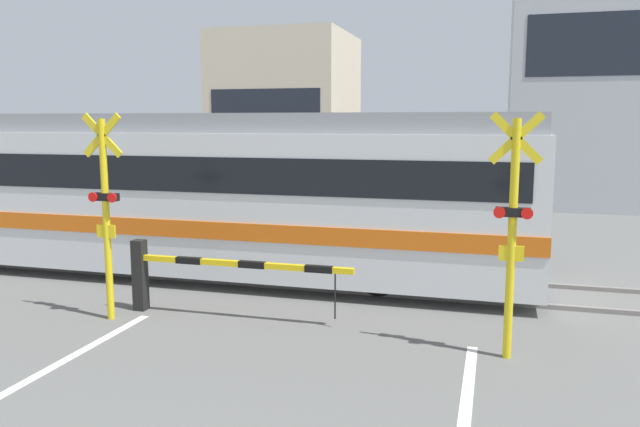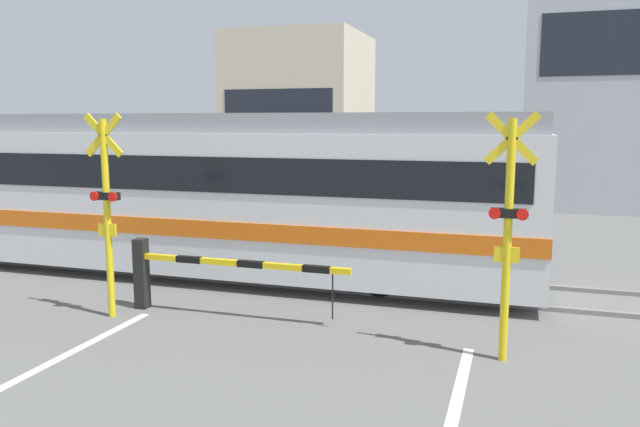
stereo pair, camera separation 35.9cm
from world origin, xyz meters
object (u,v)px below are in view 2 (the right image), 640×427
at_px(crossing_barrier_far, 461,226).
at_px(crossing_signal_left, 107,207).
at_px(commuter_train, 172,187).
at_px(crossing_signal_right, 508,226).
at_px(crossing_barrier_near, 189,269).

height_order(crossing_barrier_far, crossing_signal_left, crossing_signal_left).
xyz_separation_m(commuter_train, crossing_signal_left, (0.76, -3.19, 0.04)).
distance_m(commuter_train, crossing_signal_right, 7.52).
height_order(crossing_barrier_far, crossing_signal_right, crossing_signal_right).
bearing_deg(crossing_signal_right, crossing_barrier_near, 173.53).
bearing_deg(crossing_signal_right, crossing_signal_left, 180.00).
xyz_separation_m(crossing_signal_left, crossing_signal_right, (6.06, 0.00, 0.00)).
bearing_deg(crossing_barrier_far, crossing_signal_left, -128.82).
relative_size(commuter_train, crossing_barrier_far, 3.99).
height_order(commuter_train, crossing_barrier_far, commuter_train).
bearing_deg(crossing_barrier_far, crossing_barrier_near, -124.48).
bearing_deg(crossing_signal_right, crossing_barrier_far, 100.23).
height_order(crossing_barrier_near, crossing_signal_right, crossing_signal_right).
xyz_separation_m(commuter_train, crossing_barrier_near, (1.87, -2.63, -1.01)).
distance_m(crossing_signal_left, crossing_signal_right, 6.06).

